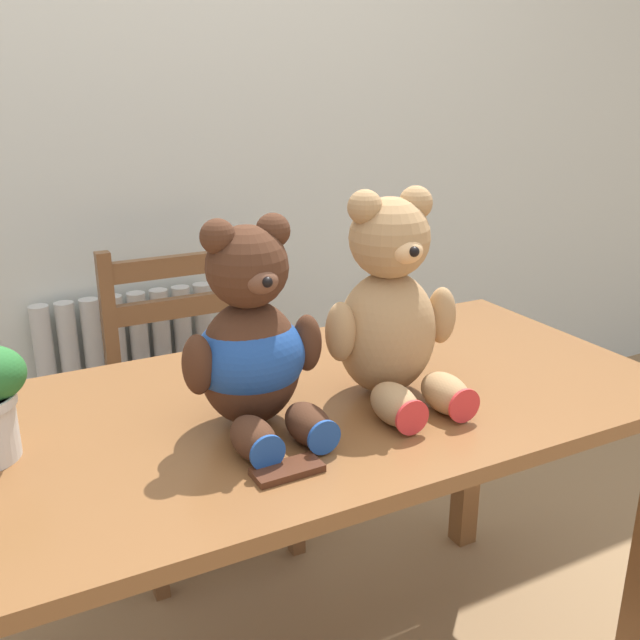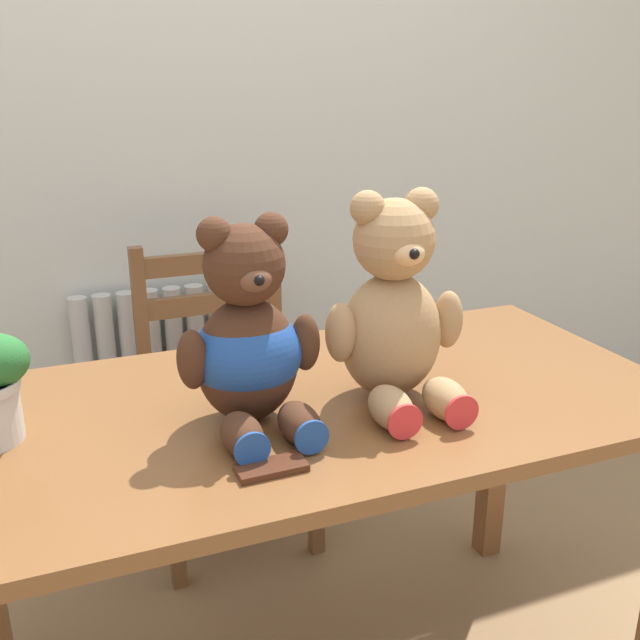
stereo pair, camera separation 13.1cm
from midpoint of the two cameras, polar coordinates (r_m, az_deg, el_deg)
The scene contains 7 objects.
wall_back at distance 2.35m, azimuth -9.30°, elevation 17.47°, with size 8.00×0.04×2.60m, color silver.
radiator at distance 2.49m, azimuth -10.62°, elevation -6.06°, with size 0.59×0.10×0.70m.
dining_table at distance 1.45m, azimuth 2.27°, elevation -10.22°, with size 1.44×0.72×0.75m.
wooden_chair_behind at distance 2.15m, azimuth -5.98°, elevation -5.79°, with size 0.45×0.41×0.89m.
teddy_bear_left at distance 1.26m, azimuth -2.80°, elevation -1.89°, with size 0.26×0.27×0.38m.
teddy_bear_right at distance 1.36m, azimuth 8.72°, elevation 0.56°, with size 0.28×0.28×0.41m.
chocolate_bar at distance 1.16m, azimuth -0.63°, elevation -11.82°, with size 0.11×0.05×0.01m, color #472314.
Camera 2 is at (-0.46, -0.82, 1.35)m, focal length 40.00 mm.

